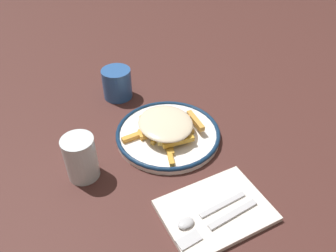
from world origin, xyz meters
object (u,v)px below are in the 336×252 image
object	(u,v)px
fries_heap	(166,126)
napkin	(215,211)
plate	(168,134)
coffee_mug	(117,83)
spoon	(201,216)
water_glass	(81,158)
fork	(218,223)

from	to	relation	value
fries_heap	napkin	xyz separation A→B (m)	(-0.24, -0.00, -0.03)
plate	coffee_mug	xyz separation A→B (m)	(0.22, 0.06, 0.03)
spoon	water_glass	world-z (taller)	water_glass
napkin	spoon	size ratio (longest dim) A/B	1.32
fork	water_glass	world-z (taller)	water_glass
fries_heap	coffee_mug	distance (m)	0.22
fork	napkin	bearing A→B (deg)	-22.15
plate	fries_heap	xyz separation A→B (m)	(0.00, 0.01, 0.03)
fries_heap	coffee_mug	world-z (taller)	coffee_mug
napkin	water_glass	world-z (taller)	water_glass
water_glass	coffee_mug	bearing A→B (deg)	-31.11
fork	coffee_mug	world-z (taller)	coffee_mug
plate	fork	xyz separation A→B (m)	(-0.27, 0.02, 0.00)
coffee_mug	fries_heap	bearing A→B (deg)	-166.56
spoon	coffee_mug	bearing A→B (deg)	2.18
plate	coffee_mug	world-z (taller)	coffee_mug
fries_heap	coffee_mug	bearing A→B (deg)	13.44
water_glass	napkin	bearing A→B (deg)	-133.76
plate	fries_heap	distance (m)	0.03
spoon	plate	bearing A→B (deg)	-9.50
napkin	spoon	distance (m)	0.04
fries_heap	coffee_mug	xyz separation A→B (m)	(0.22, 0.05, 0.01)
fries_heap	napkin	size ratio (longest dim) A/B	0.97
fries_heap	fork	xyz separation A→B (m)	(-0.27, 0.01, -0.02)
plate	napkin	xyz separation A→B (m)	(-0.24, 0.01, -0.00)
napkin	spoon	world-z (taller)	spoon
spoon	water_glass	distance (m)	0.27
coffee_mug	fork	bearing A→B (deg)	-175.28
fork	fries_heap	bearing A→B (deg)	-2.55
napkin	plate	bearing A→B (deg)	-1.37
water_glass	coffee_mug	distance (m)	0.30
fries_heap	plate	bearing A→B (deg)	-98.68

